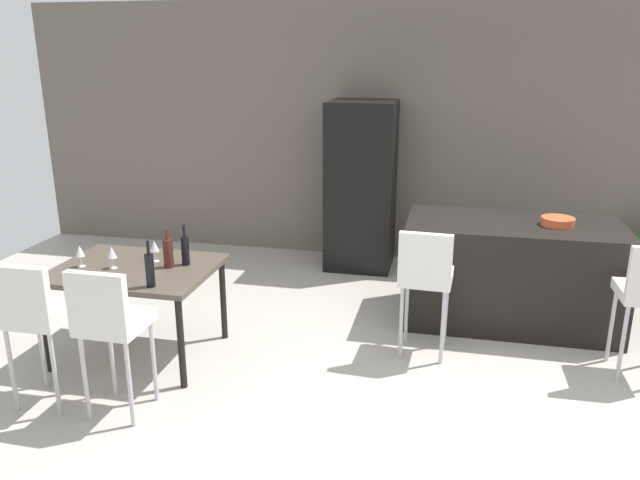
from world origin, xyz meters
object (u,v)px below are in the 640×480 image
Objects in this scene: dining_chair_near at (34,312)px; wine_bottle_inner at (185,250)px; bar_chair_left at (426,273)px; kitchen_island at (510,272)px; dining_table at (136,275)px; wine_bottle_middle at (150,269)px; wine_glass_right at (80,251)px; wine_glass_left at (154,247)px; wine_glass_far at (112,253)px; refrigerator at (361,186)px; wine_bottle_near at (168,252)px; fruit_bowl at (558,221)px; dining_chair_far at (109,319)px.

wine_bottle_inner is (0.64, 0.97, 0.16)m from dining_chair_near.
kitchen_island is at bearing 50.18° from bar_chair_left.
wine_bottle_middle reaches higher than dining_table.
dining_table is at bearing 11.02° from wine_glass_right.
wine_glass_left is at bearing 25.12° from wine_glass_right.
refrigerator is (1.53, 2.57, 0.06)m from wine_glass_far.
kitchen_island reaches higher than wine_glass_left.
wine_bottle_middle is at bearing 39.18° from dining_chair_near.
dining_chair_near is 3.36× the size of wine_bottle_near.
fruit_bowl is at bearing -4.58° from kitchen_island.
wine_bottle_inner reaches higher than kitchen_island.
wine_bottle_inner is at bearing 20.80° from dining_table.
refrigerator reaches higher than bar_chair_left.
dining_table is 6.98× the size of wine_glass_far.
fruit_bowl is (3.67, 1.36, 0.09)m from wine_glass_right.
dining_chair_near is at bearing -79.71° from wine_glass_right.
wine_bottle_middle is 1.95× the size of wine_glass_far.
wine_glass_right is at bearing -175.72° from wine_glass_far.
dining_chair_near is at bearing -99.10° from wine_glass_far.
dining_chair_far is 1.02m from wine_glass_left.
wine_glass_far is (-0.15, -0.06, 0.19)m from dining_table.
wine_bottle_near reaches higher than wine_glass_left.
kitchen_island is at bearing 24.70° from wine_bottle_inner.
refrigerator reaches higher than fruit_bowl.
dining_chair_far reaches higher than wine_glass_right.
wine_glass_far reaches higher than dining_table.
wine_bottle_near is at bearing 12.57° from dining_table.
kitchen_island is 2.83m from wine_bottle_inner.
bar_chair_left is 6.03× the size of wine_glass_far.
wine_bottle_middle is 0.18× the size of refrigerator.
kitchen_island is 10.55× the size of wine_glass_left.
wine_bottle_near is (0.26, 0.06, 0.19)m from dining_table.
wine_bottle_middle is at bearing -31.87° from wine_glass_far.
wine_glass_left is 2.68m from refrigerator.
dining_chair_near is 3.25× the size of wine_bottle_inner.
wine_glass_right is (-0.73, 0.27, -0.00)m from wine_bottle_middle.
wine_bottle_inner is (-2.55, -1.17, 0.40)m from kitchen_island.
wine_glass_left is at bearing 149.06° from wine_bottle_near.
wine_glass_far is (-0.47, 0.29, -0.00)m from wine_bottle_middle.
dining_table is at bearing 71.95° from dining_chair_near.
dining_chair_far is at bearing -71.89° from dining_table.
fruit_bowl is at bearing 35.35° from dining_chair_far.
wine_glass_right and wine_glass_far have the same top height.
wine_glass_right is at bearing -164.25° from wine_bottle_inner.
wine_bottle_middle is at bearing -66.12° from wine_glass_left.
wine_bottle_inner reaches higher than dining_chair_near.
dining_chair_near is 4.12m from fruit_bowl.
kitchen_island is 3.62m from wine_glass_right.
bar_chair_left is 2.06m from wine_bottle_middle.
refrigerator reaches higher than wine_bottle_near.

